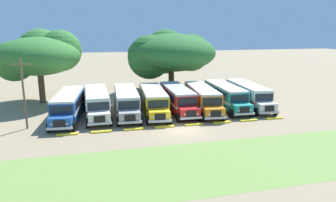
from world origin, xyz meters
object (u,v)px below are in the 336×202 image
at_px(parked_bus_slot_3, 153,100).
at_px(parked_bus_slot_5, 202,97).
at_px(parked_bus_slot_6, 225,95).
at_px(parked_bus_slot_7, 248,94).
at_px(parked_bus_slot_0, 69,104).
at_px(secondary_tree, 40,55).
at_px(parked_bus_slot_4, 178,98).
at_px(parked_bus_slot_2, 126,100).
at_px(parked_bus_slot_1, 97,101).
at_px(utility_pole, 24,92).
at_px(broad_shade_tree, 170,53).

bearing_deg(parked_bus_slot_3, parked_bus_slot_5, 91.60).
height_order(parked_bus_slot_3, parked_bus_slot_5, same).
relative_size(parked_bus_slot_6, parked_bus_slot_7, 1.00).
xyz_separation_m(parked_bus_slot_0, parked_bus_slot_3, (9.66, 0.01, 0.00)).
distance_m(parked_bus_slot_7, secondary_tree, 28.06).
height_order(parked_bus_slot_4, parked_bus_slot_5, same).
height_order(parked_bus_slot_2, parked_bus_slot_6, same).
height_order(parked_bus_slot_1, parked_bus_slot_3, same).
height_order(parked_bus_slot_2, utility_pole, utility_pole).
height_order(parked_bus_slot_0, secondary_tree, secondary_tree).
xyz_separation_m(parked_bus_slot_0, secondary_tree, (-3.84, 9.30, 4.83)).
relative_size(parked_bus_slot_4, parked_bus_slot_6, 1.00).
height_order(parked_bus_slot_6, broad_shade_tree, broad_shade_tree).
distance_m(parked_bus_slot_2, utility_pole, 11.13).
bearing_deg(parked_bus_slot_5, parked_bus_slot_1, -88.54).
bearing_deg(parked_bus_slot_3, parked_bus_slot_1, -90.90).
xyz_separation_m(broad_shade_tree, secondary_tree, (-18.79, -3.50, 0.33)).
xyz_separation_m(parked_bus_slot_6, parked_bus_slot_7, (3.14, -0.15, 0.00)).
relative_size(parked_bus_slot_2, parked_bus_slot_4, 1.00).
bearing_deg(utility_pole, parked_bus_slot_7, 7.07).
relative_size(parked_bus_slot_5, secondary_tree, 0.99).
xyz_separation_m(parked_bus_slot_3, parked_bus_slot_5, (6.07, -0.31, 0.00)).
height_order(parked_bus_slot_1, utility_pole, utility_pole).
bearing_deg(secondary_tree, parked_bus_slot_0, -67.55).
bearing_deg(broad_shade_tree, parked_bus_slot_7, -59.66).
relative_size(parked_bus_slot_0, broad_shade_tree, 0.74).
bearing_deg(parked_bus_slot_5, secondary_tree, -110.41).
height_order(parked_bus_slot_6, secondary_tree, secondary_tree).
distance_m(parked_bus_slot_7, utility_pole, 26.47).
xyz_separation_m(parked_bus_slot_6, secondary_tree, (-22.98, 8.87, 4.83)).
height_order(parked_bus_slot_6, utility_pole, utility_pole).
relative_size(parked_bus_slot_3, parked_bus_slot_4, 1.01).
xyz_separation_m(parked_bus_slot_3, parked_bus_slot_7, (12.62, 0.27, 0.00)).
bearing_deg(secondary_tree, broad_shade_tree, 10.55).
bearing_deg(secondary_tree, parked_bus_slot_5, -26.14).
bearing_deg(parked_bus_slot_0, parked_bus_slot_7, 96.24).
distance_m(parked_bus_slot_6, parked_bus_slot_7, 3.15).
bearing_deg(secondary_tree, utility_pole, -90.28).
distance_m(parked_bus_slot_0, utility_pole, 5.37).
xyz_separation_m(parked_bus_slot_2, parked_bus_slot_6, (12.63, 0.11, 0.00)).
bearing_deg(parked_bus_slot_4, utility_pole, -77.32).
distance_m(parked_bus_slot_1, parked_bus_slot_5, 12.65).
xyz_separation_m(parked_bus_slot_7, utility_pole, (-26.18, -3.25, 2.20)).
height_order(parked_bus_slot_3, utility_pole, utility_pole).
height_order(parked_bus_slot_3, parked_bus_slot_6, same).
relative_size(parked_bus_slot_6, broad_shade_tree, 0.74).
distance_m(parked_bus_slot_2, parked_bus_slot_6, 12.64).
height_order(broad_shade_tree, utility_pole, broad_shade_tree).
height_order(parked_bus_slot_5, broad_shade_tree, broad_shade_tree).
distance_m(parked_bus_slot_2, secondary_tree, 14.53).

